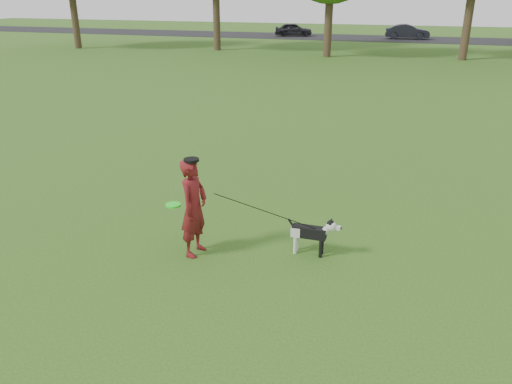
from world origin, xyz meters
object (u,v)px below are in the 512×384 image
(dog, at_px, (313,232))
(car_mid, at_px, (407,32))
(man, at_px, (194,208))
(car_left, at_px, (293,29))

(dog, bearing_deg, car_mid, 90.36)
(man, distance_m, dog, 1.85)
(man, relative_size, car_mid, 0.42)
(car_mid, bearing_deg, man, 174.08)
(dog, bearing_deg, man, -163.39)
(dog, distance_m, car_left, 41.04)
(man, relative_size, dog, 1.83)
(dog, relative_size, car_left, 0.25)
(dog, distance_m, car_mid, 39.73)
(man, height_order, dog, man)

